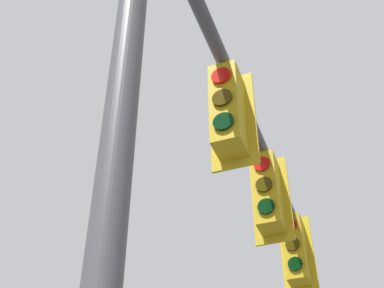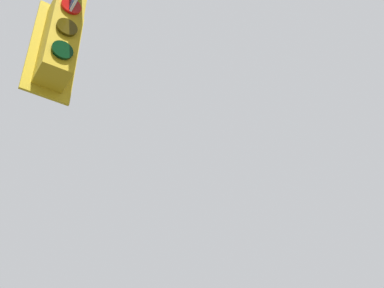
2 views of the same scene
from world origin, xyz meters
name	(u,v)px [view 1 (image 1 of 2)]	position (x,y,z in m)	size (l,w,h in m)	color
signal_pole_near	(246,171)	(-4.49, -8.62, 4.97)	(6.42, 1.22, 6.64)	#47474C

